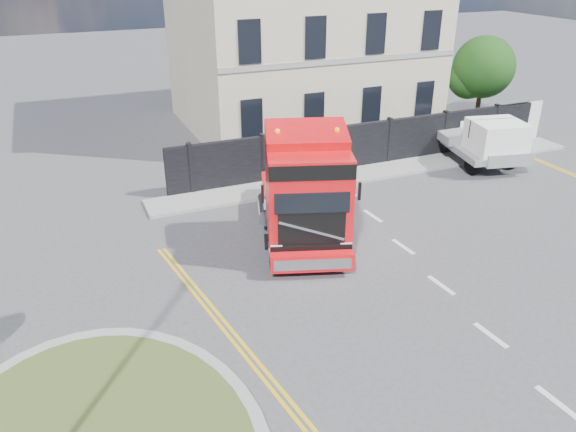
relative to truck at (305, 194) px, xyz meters
name	(u,v)px	position (x,y,z in m)	size (l,w,h in m)	color
ground	(345,301)	(-0.39, -3.54, -1.76)	(120.00, 120.00, 0.00)	#424244
hoarding_fence	(380,143)	(6.16, 5.46, -0.76)	(18.80, 0.25, 2.00)	black
georgian_building	(300,13)	(5.61, 12.96, 4.01)	(12.30, 10.30, 12.80)	beige
tree	(480,70)	(13.99, 8.56, 1.28)	(3.20, 3.20, 4.80)	#382619
pavement_far	(378,171)	(5.61, 4.56, -1.70)	(20.00, 1.60, 0.12)	gray
truck	(305,194)	(0.00, 0.00, 0.00)	(4.42, 7.01, 3.94)	black
flatbed_pickup	(485,141)	(10.26, 3.43, -0.57)	(3.19, 5.68, 2.22)	gray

